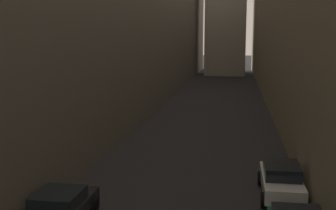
% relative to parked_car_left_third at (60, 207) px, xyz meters
% --- Properties ---
extents(ground_plane, '(264.00, 264.00, 0.00)m').
position_rel_parked_car_left_third_xyz_m(ground_plane, '(4.40, 29.13, -0.71)').
color(ground_plane, '#232326').
extents(parked_car_left_third, '(2.06, 4.17, 1.38)m').
position_rel_parked_car_left_third_xyz_m(parked_car_left_third, '(0.00, 0.00, 0.00)').
color(parked_car_left_third, black).
rests_on(parked_car_left_third, ground).
extents(parked_car_right_far, '(1.94, 4.39, 1.54)m').
position_rel_parked_car_left_third_xyz_m(parked_car_right_far, '(8.80, 4.49, 0.09)').
color(parked_car_right_far, silver).
rests_on(parked_car_right_far, ground).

